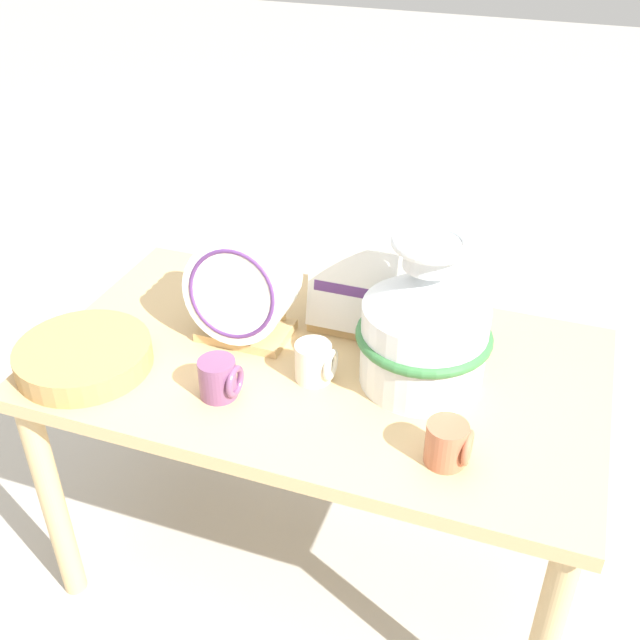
{
  "coord_description": "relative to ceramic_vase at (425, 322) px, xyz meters",
  "views": [
    {
      "loc": [
        0.45,
        -1.25,
        1.64
      ],
      "look_at": [
        0.0,
        0.0,
        0.76
      ],
      "focal_mm": 42.0,
      "sensor_mm": 36.0,
      "label": 1
    }
  ],
  "objects": [
    {
      "name": "ground_plane",
      "position": [
        -0.22,
        -0.01,
        -0.8
      ],
      "size": [
        14.0,
        14.0,
        0.0
      ],
      "primitive_type": "plane",
      "color": "#B2ADA3"
    },
    {
      "name": "display_table",
      "position": [
        -0.22,
        -0.01,
        -0.23
      ],
      "size": [
        1.23,
        0.7,
        0.65
      ],
      "color": "tan",
      "rests_on": "ground_plane"
    },
    {
      "name": "dish_rack_round_plates",
      "position": [
        -0.42,
        0.02,
        -0.03
      ],
      "size": [
        0.24,
        0.17,
        0.26
      ],
      "color": "tan",
      "rests_on": "display_table"
    },
    {
      "name": "ceramic_vase",
      "position": [
        0.0,
        0.0,
        0.0
      ],
      "size": [
        0.28,
        0.28,
        0.34
      ],
      "color": "silver",
      "rests_on": "display_table"
    },
    {
      "name": "mug_plum_glaze",
      "position": [
        -0.38,
        -0.19,
        -0.1
      ],
      "size": [
        0.09,
        0.08,
        0.09
      ],
      "color": "#7A4770",
      "rests_on": "display_table"
    },
    {
      "name": "wicker_charger_stack",
      "position": [
        -0.7,
        -0.2,
        -0.12
      ],
      "size": [
        0.29,
        0.29,
        0.05
      ],
      "color": "tan",
      "rests_on": "display_table"
    },
    {
      "name": "mug_cream_glaze",
      "position": [
        -0.21,
        -0.07,
        -0.1
      ],
      "size": [
        0.09,
        0.08,
        0.09
      ],
      "color": "silver",
      "rests_on": "display_table"
    },
    {
      "name": "dish_rack_square_plates",
      "position": [
        -0.19,
        0.16,
        -0.06
      ],
      "size": [
        0.2,
        0.16,
        0.22
      ],
      "color": "tan",
      "rests_on": "display_table"
    },
    {
      "name": "mug_terracotta_glaze",
      "position": [
        0.1,
        -0.23,
        -0.1
      ],
      "size": [
        0.09,
        0.08,
        0.09
      ],
      "color": "#B76647",
      "rests_on": "display_table"
    }
  ]
}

